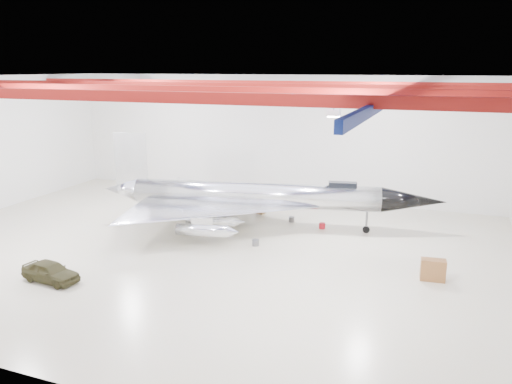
% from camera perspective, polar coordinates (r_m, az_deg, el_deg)
% --- Properties ---
extents(floor, '(40.00, 40.00, 0.00)m').
position_cam_1_polar(floor, '(33.51, -6.57, -6.34)').
color(floor, beige).
rests_on(floor, ground).
extents(wall_back, '(40.00, 0.00, 40.00)m').
position_cam_1_polar(wall_back, '(45.66, 1.91, 6.34)').
color(wall_back, silver).
rests_on(wall_back, floor).
extents(ceiling, '(40.00, 40.00, 0.00)m').
position_cam_1_polar(ceiling, '(31.43, -7.14, 12.80)').
color(ceiling, '#0A0F38').
rests_on(ceiling, wall_back).
extents(ceiling_structure, '(39.50, 29.50, 1.08)m').
position_cam_1_polar(ceiling_structure, '(31.45, -7.11, 11.57)').
color(ceiling_structure, maroon).
rests_on(ceiling_structure, ceiling).
extents(jet_aircraft, '(25.12, 17.09, 6.91)m').
position_cam_1_polar(jet_aircraft, '(36.74, -0.18, -0.70)').
color(jet_aircraft, silver).
rests_on(jet_aircraft, floor).
extents(jeep, '(3.61, 1.73, 1.19)m').
position_cam_1_polar(jeep, '(30.34, -22.43, -8.40)').
color(jeep, '#37341B').
rests_on(jeep, floor).
extents(desk, '(1.41, 0.81, 1.24)m').
position_cam_1_polar(desk, '(29.94, 19.57, -8.39)').
color(desk, brown).
rests_on(desk, floor).
extents(crate_ply, '(0.65, 0.54, 0.42)m').
position_cam_1_polar(crate_ply, '(41.76, -11.85, -2.12)').
color(crate_ply, olive).
rests_on(crate_ply, floor).
extents(engine_drum, '(0.58, 0.58, 0.42)m').
position_cam_1_polar(engine_drum, '(33.61, -0.05, -5.81)').
color(engine_drum, '#59595B').
rests_on(engine_drum, floor).
extents(parts_bin, '(0.71, 0.62, 0.43)m').
position_cam_1_polar(parts_bin, '(40.75, 0.53, -2.20)').
color(parts_bin, olive).
rests_on(parts_bin, floor).
extents(crate_small, '(0.53, 0.49, 0.30)m').
position_cam_1_polar(crate_small, '(44.01, -9.82, -1.26)').
color(crate_small, '#59595B').
rests_on(crate_small, floor).
extents(tool_chest, '(0.62, 0.62, 0.42)m').
position_cam_1_polar(tool_chest, '(37.39, 7.57, -3.85)').
color(tool_chest, '#AB111C').
rests_on(tool_chest, floor).
extents(spares_box, '(0.50, 0.50, 0.39)m').
position_cam_1_polar(spares_box, '(38.76, 4.09, -3.13)').
color(spares_box, '#59595B').
rests_on(spares_box, floor).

